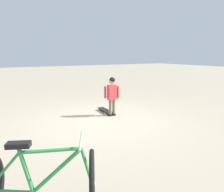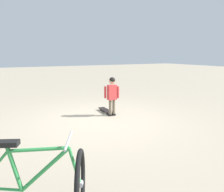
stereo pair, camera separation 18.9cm
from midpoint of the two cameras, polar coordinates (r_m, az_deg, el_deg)
ground_plane at (r=5.42m, az=-2.74°, el=-6.56°), size 50.00×50.00×0.00m
child_person at (r=5.65m, az=0.95°, el=1.06°), size 0.37×0.22×1.06m
skateboard at (r=6.15m, az=-1.01°, el=-3.80°), size 0.22×0.63×0.07m
bicycle_near at (r=2.41m, az=-19.24°, el=-21.47°), size 1.27×1.09×0.85m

